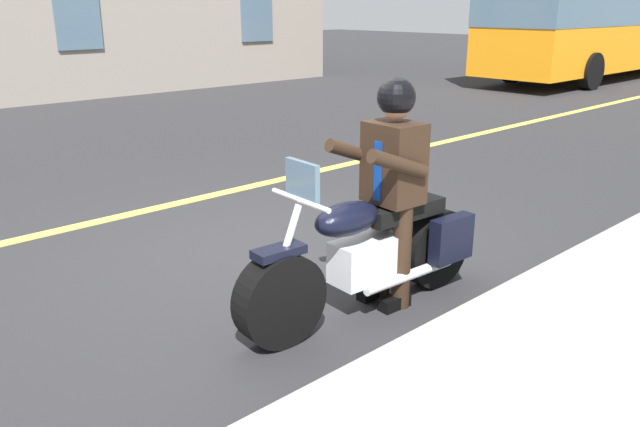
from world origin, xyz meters
The scene contains 5 objects.
ground_plane centered at (0.00, 0.00, 0.00)m, with size 80.00×80.00×0.00m, color #28282B.
lane_center_stripe centered at (0.00, -2.00, 0.01)m, with size 60.00×0.16×0.01m, color #E5DB4C.
motorcycle_main centered at (0.10, 1.38, 0.45)m, with size 2.22×0.68×1.26m.
rider_main centered at (-0.08, 1.39, 1.04)m, with size 0.64×0.57×1.74m.
bus_far centered at (-17.18, -4.75, 1.87)m, with size 11.05×2.70×3.30m.
Camera 1 is at (3.38, 4.36, 2.23)m, focal length 35.58 mm.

